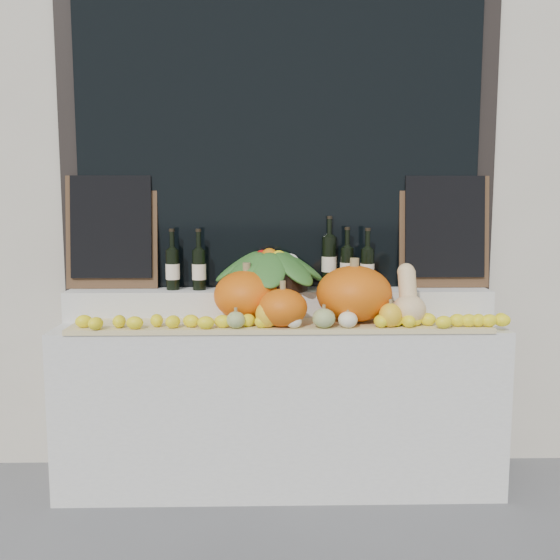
% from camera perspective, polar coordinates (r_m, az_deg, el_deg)
% --- Properties ---
extents(storefront_facade, '(7.00, 0.94, 4.50)m').
position_cam_1_polar(storefront_facade, '(4.02, -0.25, 17.67)').
color(storefront_facade, beige).
rests_on(storefront_facade, ground).
extents(display_sill, '(2.30, 0.55, 0.88)m').
position_cam_1_polar(display_sill, '(3.41, -0.03, -11.23)').
color(display_sill, silver).
rests_on(display_sill, ground).
extents(rear_tier, '(2.30, 0.25, 0.16)m').
position_cam_1_polar(rear_tier, '(3.43, -0.08, -2.17)').
color(rear_tier, silver).
rests_on(rear_tier, display_sill).
extents(straw_bedding, '(2.10, 0.32, 0.02)m').
position_cam_1_polar(straw_bedding, '(3.17, 0.02, -4.19)').
color(straw_bedding, tan).
rests_on(straw_bedding, display_sill).
extents(pumpkin_left, '(0.44, 0.44, 0.26)m').
position_cam_1_polar(pumpkin_left, '(3.24, -3.05, -1.40)').
color(pumpkin_left, orange).
rests_on(pumpkin_left, straw_bedding).
extents(pumpkin_right, '(0.50, 0.50, 0.29)m').
position_cam_1_polar(pumpkin_right, '(3.22, 6.79, -1.25)').
color(pumpkin_right, orange).
rests_on(pumpkin_right, straw_bedding).
extents(pumpkin_center, '(0.30, 0.30, 0.19)m').
position_cam_1_polar(pumpkin_center, '(3.08, 0.26, -2.54)').
color(pumpkin_center, orange).
rests_on(pumpkin_center, straw_bedding).
extents(butternut_squash, '(0.17, 0.22, 0.30)m').
position_cam_1_polar(butternut_squash, '(3.20, 11.66, -1.85)').
color(butternut_squash, '#EDC58B').
rests_on(butternut_squash, straw_bedding).
extents(decorative_gourds, '(0.86, 0.14, 0.15)m').
position_cam_1_polar(decorative_gourds, '(3.06, 3.21, -3.39)').
color(decorative_gourds, '#417122').
rests_on(decorative_gourds, straw_bedding).
extents(lemon_heap, '(2.20, 0.16, 0.06)m').
position_cam_1_polar(lemon_heap, '(3.06, 0.06, -3.80)').
color(lemon_heap, yellow).
rests_on(lemon_heap, straw_bedding).
extents(produce_bowl, '(0.63, 0.63, 0.24)m').
position_cam_1_polar(produce_bowl, '(3.39, -0.97, 1.00)').
color(produce_bowl, black).
rests_on(produce_bowl, rear_tier).
extents(wine_bottle_far_left, '(0.08, 0.08, 0.33)m').
position_cam_1_polar(wine_bottle_far_left, '(3.44, -9.79, 1.02)').
color(wine_bottle_far_left, black).
rests_on(wine_bottle_far_left, rear_tier).
extents(wine_bottle_near_left, '(0.08, 0.08, 0.33)m').
position_cam_1_polar(wine_bottle_near_left, '(3.41, -7.41, 1.01)').
color(wine_bottle_near_left, black).
rests_on(wine_bottle_near_left, rear_tier).
extents(wine_bottle_tall, '(0.08, 0.08, 0.40)m').
position_cam_1_polar(wine_bottle_tall, '(3.48, 4.52, 1.70)').
color(wine_bottle_tall, black).
rests_on(wine_bottle_tall, rear_tier).
extents(wine_bottle_near_right, '(0.08, 0.08, 0.34)m').
position_cam_1_polar(wine_bottle_near_right, '(3.44, 6.14, 1.15)').
color(wine_bottle_near_right, black).
rests_on(wine_bottle_near_right, rear_tier).
extents(wine_bottle_far_right, '(0.08, 0.08, 0.34)m').
position_cam_1_polar(wine_bottle_far_right, '(3.41, 7.98, 1.04)').
color(wine_bottle_far_right, black).
rests_on(wine_bottle_far_right, rear_tier).
extents(chalkboard_left, '(0.50, 0.09, 0.62)m').
position_cam_1_polar(chalkboard_left, '(3.55, -15.15, 4.45)').
color(chalkboard_left, '#4C331E').
rests_on(chalkboard_left, rear_tier).
extents(chalkboard_right, '(0.50, 0.09, 0.62)m').
position_cam_1_polar(chalkboard_right, '(3.59, 14.80, 4.49)').
color(chalkboard_right, '#4C331E').
rests_on(chalkboard_right, rear_tier).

